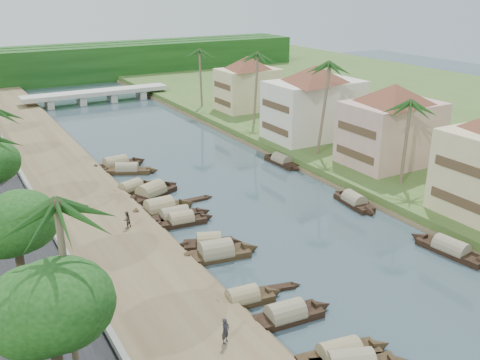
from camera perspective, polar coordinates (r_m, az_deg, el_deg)
ground at (r=46.85m, az=9.79°, el=-8.10°), size 220.00×220.00×0.00m
left_bank at (r=56.74m, az=-16.34°, el=-2.99°), size 10.00×180.00×0.80m
right_bank at (r=72.16m, az=11.55°, el=2.60°), size 16.00×180.00×1.20m
retaining_wall at (r=55.72m, az=-20.60°, el=-2.88°), size 0.40×180.00×1.10m
treeline at (r=135.24m, az=-18.41°, el=11.65°), size 120.00×14.00×8.00m
bridge at (r=108.67m, az=-15.06°, el=8.85°), size 28.00×4.00×2.40m
building_mid at (r=67.18m, az=15.87°, el=5.83°), size 14.11×14.11×9.70m
building_far at (r=76.65m, az=7.92°, el=8.33°), size 15.59×15.59×10.20m
building_distant at (r=93.57m, az=0.85°, el=10.37°), size 12.62×12.62×9.20m
sampan_2 at (r=35.32m, az=10.57°, el=-17.90°), size 7.67×2.75×2.01m
sampan_3 at (r=38.27m, az=4.87°, el=-14.22°), size 7.70×2.22×2.07m
sampan_4 at (r=39.86m, az=0.28°, el=-12.59°), size 6.68×2.10×1.92m
sampan_5 at (r=47.62m, az=-3.33°, el=-6.76°), size 6.34×3.67×2.02m
sampan_6 at (r=45.90m, az=-2.57°, el=-7.83°), size 8.24×3.10×2.38m
sampan_7 at (r=52.13m, az=-6.29°, el=-4.35°), size 6.94×2.09×1.87m
sampan_8 at (r=54.93m, az=-8.57°, el=-3.12°), size 8.07×2.31×2.45m
sampan_9 at (r=53.14m, az=-6.96°, el=-3.89°), size 7.86×1.99×2.00m
sampan_10 at (r=60.89m, az=-11.55°, el=-0.94°), size 7.09×3.76×1.97m
sampan_11 at (r=59.26m, az=-9.44°, el=-1.39°), size 8.52×5.17×2.41m
sampan_12 at (r=67.12m, az=-11.94°, el=1.04°), size 7.67×4.90×1.92m
sampan_13 at (r=69.33m, az=-13.10°, el=1.59°), size 8.52×2.62×2.28m
sampan_14 at (r=49.92m, az=21.55°, el=-6.93°), size 2.62×8.49×2.05m
sampan_15 at (r=57.52m, az=12.06°, el=-2.26°), size 2.17×7.39×1.99m
sampan_16 at (r=69.13m, az=4.45°, el=2.01°), size 1.89×7.67×1.90m
canoe_1 at (r=41.71m, az=3.73°, el=-11.50°), size 4.39×1.67×0.70m
canoe_2 at (r=57.47m, az=-5.26°, el=-2.24°), size 5.30×0.80×0.77m
palm_1 at (r=59.40m, az=17.64°, el=7.72°), size 3.20×3.20×10.62m
palm_2 at (r=67.96m, az=8.94°, el=11.91°), size 3.20×3.20×13.03m
palm_3 at (r=83.17m, az=1.64°, el=13.13°), size 3.20×3.20×12.27m
palm_4 at (r=26.81m, az=-19.00°, el=-2.91°), size 3.20×3.20×12.42m
palm_7 at (r=95.41m, az=-4.25°, el=13.50°), size 3.20×3.20×11.39m
tree_1 at (r=28.43m, az=-19.65°, el=-12.69°), size 5.41×5.41×8.05m
tree_2 at (r=38.88m, az=-22.95°, el=-4.42°), size 5.06×5.06×7.63m
tree_6 at (r=79.89m, az=10.74°, el=8.57°), size 4.52×4.52×7.01m
person_near at (r=34.63m, az=-1.57°, el=-15.77°), size 0.76×0.67×1.75m
person_far at (r=50.30m, az=-11.98°, el=-4.16°), size 0.96×0.88×1.60m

